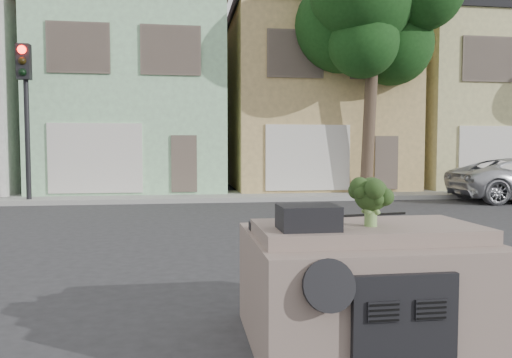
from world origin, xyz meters
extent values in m
plane|color=#303033|center=(0.00, 0.00, 0.00)|extent=(120.00, 120.00, 0.00)
cube|color=gray|center=(0.00, 10.50, 0.07)|extent=(40.00, 3.00, 0.15)
cube|color=#9DD4A1|center=(-3.50, 14.50, 3.77)|extent=(7.20, 8.20, 7.55)
cube|color=tan|center=(4.00, 14.50, 3.77)|extent=(7.20, 8.20, 7.55)
cube|color=#C4BB7E|center=(11.50, 14.50, 3.77)|extent=(7.20, 8.20, 7.55)
cube|color=black|center=(-6.50, 9.50, 2.55)|extent=(0.40, 0.40, 5.10)
cube|color=#143712|center=(5.00, 9.80, 4.25)|extent=(4.40, 4.00, 8.50)
cube|color=#7A675D|center=(0.00, -3.00, 0.56)|extent=(2.00, 1.80, 1.12)
cube|color=black|center=(-0.58, -3.35, 1.22)|extent=(0.48, 0.38, 0.20)
cube|color=black|center=(0.28, -2.62, 1.13)|extent=(0.69, 0.15, 0.02)
cube|color=black|center=(-0.01, -3.25, 1.33)|extent=(0.36, 0.36, 0.43)
camera|label=1|loc=(-1.59, -7.28, 1.78)|focal=35.00mm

